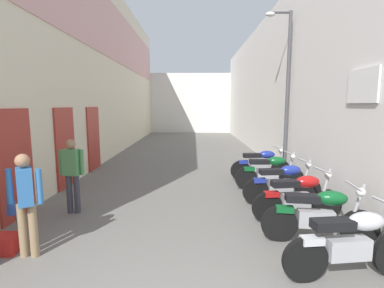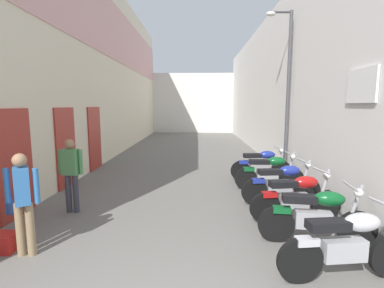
{
  "view_description": "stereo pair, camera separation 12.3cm",
  "coord_description": "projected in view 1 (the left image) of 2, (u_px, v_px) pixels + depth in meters",
  "views": [
    {
      "loc": [
        0.27,
        -2.05,
        2.26
      ],
      "look_at": [
        0.23,
        6.3,
        1.11
      ],
      "focal_mm": 26.38,
      "sensor_mm": 36.0,
      "label": 1
    },
    {
      "loc": [
        0.4,
        -2.05,
        2.26
      ],
      "look_at": [
        0.23,
        6.3,
        1.11
      ],
      "focal_mm": 26.38,
      "sensor_mm": 36.0,
      "label": 2
    }
  ],
  "objects": [
    {
      "name": "building_right",
      "position": [
        266.0,
        89.0,
        12.51
      ],
      "size": [
        0.45,
        21.38,
        5.92
      ],
      "color": "silver",
      "rests_on": "ground"
    },
    {
      "name": "motorcycle_nearest",
      "position": [
        352.0,
        242.0,
        3.65
      ],
      "size": [
        1.85,
        0.58,
        1.04
      ],
      "color": "black",
      "rests_on": "ground"
    },
    {
      "name": "motorcycle_fifth",
      "position": [
        270.0,
        171.0,
        7.59
      ],
      "size": [
        1.85,
        0.58,
        1.04
      ],
      "color": "black",
      "rests_on": "ground"
    },
    {
      "name": "umbrella_leaning",
      "position": [
        10.0,
        199.0,
        4.79
      ],
      "size": [
        0.2,
        0.35,
        0.97
      ],
      "color": "#4C4C4C",
      "rests_on": "ground"
    },
    {
      "name": "motorcycle_sixth",
      "position": [
        261.0,
        164.0,
        8.57
      ],
      "size": [
        1.85,
        0.58,
        1.04
      ],
      "color": "black",
      "rests_on": "ground"
    },
    {
      "name": "plastic_crate",
      "position": [
        4.0,
        244.0,
        4.35
      ],
      "size": [
        0.44,
        0.32,
        0.28
      ],
      "primitive_type": "cube",
      "color": "red",
      "rests_on": "ground"
    },
    {
      "name": "ground_plane",
      "position": [
        186.0,
        164.0,
        10.95
      ],
      "size": [
        37.38,
        37.38,
        0.0
      ],
      "primitive_type": "plane",
      "color": "#66635E"
    },
    {
      "name": "pedestrian_mid_alley",
      "position": [
        72.0,
        170.0,
        5.86
      ],
      "size": [
        0.52,
        0.25,
        1.57
      ],
      "color": "#383842",
      "rests_on": "ground"
    },
    {
      "name": "building_far_end",
      "position": [
        190.0,
        103.0,
        24.18
      ],
      "size": [
        9.55,
        2.0,
        4.87
      ],
      "primitive_type": "cube",
      "color": "silver",
      "rests_on": "ground"
    },
    {
      "name": "motorcycle_fourth",
      "position": [
        283.0,
        182.0,
        6.49
      ],
      "size": [
        1.85,
        0.58,
        1.04
      ],
      "color": "black",
      "rests_on": "ground"
    },
    {
      "name": "pedestrian_by_doorway",
      "position": [
        25.0,
        198.0,
        4.13
      ],
      "size": [
        0.52,
        0.39,
        1.57
      ],
      "color": "#8C7251",
      "rests_on": "ground"
    },
    {
      "name": "street_lamp",
      "position": [
        285.0,
        84.0,
        8.52
      ],
      "size": [
        0.79,
        0.18,
        5.01
      ],
      "color": "#47474C",
      "rests_on": "ground"
    },
    {
      "name": "building_left",
      "position": [
        108.0,
        69.0,
        12.37
      ],
      "size": [
        0.45,
        21.38,
        7.59
      ],
      "color": "beige",
      "rests_on": "ground"
    },
    {
      "name": "motorcycle_second",
      "position": [
        320.0,
        214.0,
        4.59
      ],
      "size": [
        1.84,
        0.58,
        1.04
      ],
      "color": "black",
      "rests_on": "ground"
    },
    {
      "name": "motorcycle_third",
      "position": [
        299.0,
        196.0,
        5.52
      ],
      "size": [
        1.84,
        0.58,
        1.04
      ],
      "color": "black",
      "rests_on": "ground"
    }
  ]
}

